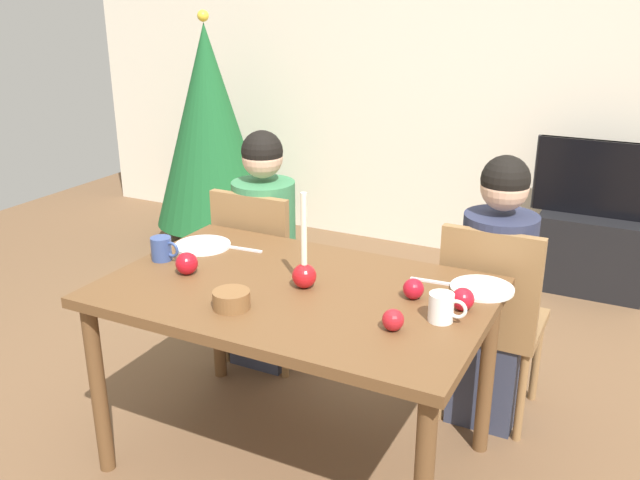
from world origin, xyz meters
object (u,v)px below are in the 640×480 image
object	(u,v)px
bowl_walnuts	(231,300)
apple_by_left_plate	(187,263)
chair_left	(262,267)
christmas_tree	(209,126)
person_right_child	(494,297)
apple_far_edge	(413,289)
tv	(602,179)
mug_left	(163,248)
plate_left	(203,245)
apple_near_candle	(393,320)
dining_table	(296,308)
chair_right	(491,313)
tv_stand	(592,252)
plate_right	(482,288)
apple_by_right_mug	(463,299)
candle_centerpiece	(304,269)
mug_right	(442,307)
person_left_child	(265,254)

from	to	relation	value
bowl_walnuts	apple_by_left_plate	distance (m)	0.36
chair_left	christmas_tree	size ratio (longest dim) A/B	0.55
person_right_child	apple_far_edge	world-z (taller)	person_right_child
tv	mug_left	size ratio (longest dim) A/B	6.22
plate_left	chair_left	bearing A→B (deg)	85.24
apple_near_candle	dining_table	bearing A→B (deg)	160.97
chair_right	tv_stand	size ratio (longest dim) A/B	1.41
chair_left	plate_left	xyz separation A→B (m)	(-0.03, -0.41, 0.24)
plate_right	bowl_walnuts	size ratio (longest dim) A/B	1.79
tv_stand	tv	world-z (taller)	tv
bowl_walnuts	tv	bearing A→B (deg)	69.57
chair_right	plate_right	bearing A→B (deg)	-85.95
mug_left	person_right_child	bearing A→B (deg)	27.93
christmas_tree	plate_left	distance (m)	2.20
apple_by_left_plate	plate_left	bearing A→B (deg)	114.57
tv	mug_left	world-z (taller)	tv
person_right_child	apple_by_right_mug	xyz separation A→B (m)	(0.00, -0.55, 0.22)
person_right_child	plate_left	xyz separation A→B (m)	(-1.15, -0.44, 0.19)
candle_centerpiece	christmas_tree	bearing A→B (deg)	132.63
dining_table	bowl_walnuts	world-z (taller)	bowl_walnuts
apple_by_right_mug	dining_table	bearing A→B (deg)	-171.01
apple_near_candle	apple_far_edge	world-z (taller)	apple_far_edge
mug_right	apple_by_left_plate	xyz separation A→B (m)	(-0.99, -0.05, -0.01)
chair_left	tv_stand	bearing A→B (deg)	51.30
person_left_child	apple_near_candle	size ratio (longest dim) A/B	16.37
plate_left	plate_right	xyz separation A→B (m)	(1.17, 0.09, 0.00)
tv	apple_near_candle	xyz separation A→B (m)	(-0.40, -2.45, 0.08)
person_left_child	plate_right	size ratio (longest dim) A/B	5.10
apple_by_left_plate	apple_far_edge	xyz separation A→B (m)	(0.85, 0.18, -0.01)
mug_right	mug_left	bearing A→B (deg)	178.86
dining_table	christmas_tree	size ratio (longest dim) A/B	0.85
mug_right	apple_by_right_mug	size ratio (longest dim) A/B	1.63
dining_table	person_right_child	size ratio (longest dim) A/B	1.19
apple_by_right_mug	plate_left	bearing A→B (deg)	174.95
chair_left	christmas_tree	distance (m)	1.92
plate_left	mug_left	distance (m)	0.20
plate_right	apple_far_edge	world-z (taller)	apple_far_edge
plate_left	plate_right	size ratio (longest dim) A/B	1.03
plate_right	apple_near_candle	bearing A→B (deg)	-112.06
person_left_child	apple_far_edge	world-z (taller)	person_left_child
christmas_tree	apple_by_right_mug	world-z (taller)	christmas_tree
plate_right	apple_near_candle	world-z (taller)	apple_near_candle
person_right_child	apple_near_candle	distance (m)	0.83
christmas_tree	apple_near_candle	bearing A→B (deg)	-43.91
apple_by_left_plate	mug_left	bearing A→B (deg)	156.45
christmas_tree	candle_centerpiece	xyz separation A→B (m)	(1.83, -1.98, -0.03)
chair_left	person_left_child	bearing A→B (deg)	90.00
candle_centerpiece	mug_right	distance (m)	0.53
tv_stand	apple_near_candle	world-z (taller)	apple_near_candle
dining_table	tv	bearing A→B (deg)	70.04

